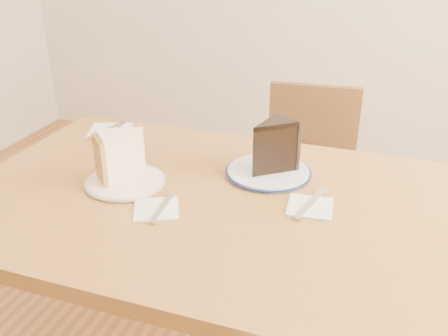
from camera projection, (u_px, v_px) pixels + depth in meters
table at (203, 230)px, 1.27m from camera, size 1.20×0.80×0.75m
chair_far at (306, 186)px, 1.90m from camera, size 0.43×0.43×0.81m
plate_cream at (126, 182)px, 1.27m from camera, size 0.20×0.20×0.01m
plate_navy at (268, 172)px, 1.33m from camera, size 0.22×0.22×0.01m
carrot_cake at (124, 156)px, 1.27m from camera, size 0.14×0.14×0.11m
chocolate_cake at (270, 149)px, 1.29m from camera, size 0.13×0.14×0.13m
napkin_cream at (156, 209)px, 1.16m from camera, size 0.14×0.14×0.00m
napkin_navy at (310, 207)px, 1.17m from camera, size 0.11×0.11×0.00m
napkin_spare at (110, 130)px, 1.61m from camera, size 0.17×0.17×0.00m
fork_cream at (163, 207)px, 1.16m from camera, size 0.03×0.14×0.00m
knife_navy at (311, 203)px, 1.18m from camera, size 0.06×0.17×0.00m
fork_spare at (120, 127)px, 1.62m from camera, size 0.03×0.14×0.00m
knife_spare at (107, 130)px, 1.60m from camera, size 0.05×0.16×0.00m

